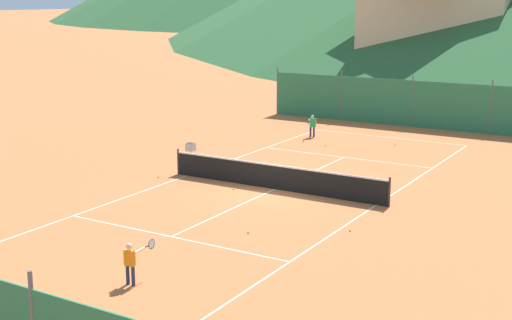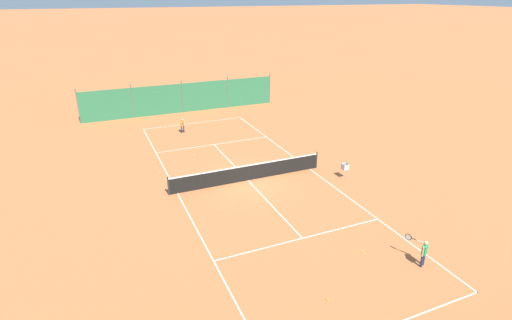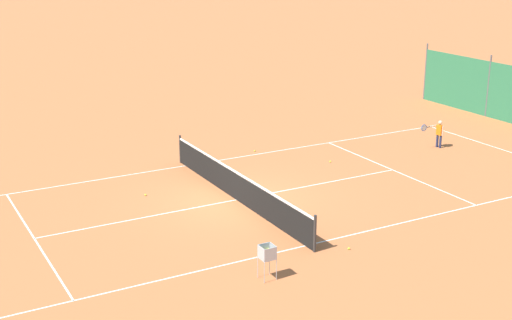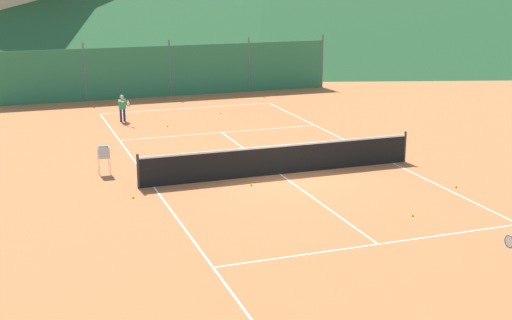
{
  "view_description": "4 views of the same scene",
  "coord_description": "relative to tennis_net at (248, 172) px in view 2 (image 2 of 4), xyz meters",
  "views": [
    {
      "loc": [
        12.81,
        -22.72,
        7.13
      ],
      "look_at": [
        -1.63,
        1.34,
        0.68
      ],
      "focal_mm": 50.0,
      "sensor_mm": 36.0,
      "label": 1
    },
    {
      "loc": [
        7.75,
        19.24,
        9.98
      ],
      "look_at": [
        -0.87,
        -0.84,
        0.81
      ],
      "focal_mm": 28.0,
      "sensor_mm": 36.0,
      "label": 2
    },
    {
      "loc": [
        -19.13,
        9.85,
        8.06
      ],
      "look_at": [
        0.31,
        -0.89,
        1.13
      ],
      "focal_mm": 50.0,
      "sensor_mm": 36.0,
      "label": 3
    },
    {
      "loc": [
        -8.08,
        -20.4,
        6.34
      ],
      "look_at": [
        -1.07,
        -0.72,
        0.75
      ],
      "focal_mm": 50.0,
      "sensor_mm": 36.0,
      "label": 4
    }
  ],
  "objects": [
    {
      "name": "tennis_ball_alley_left",
      "position": [
        -4.88,
        -0.9,
        -0.47
      ],
      "size": [
        0.07,
        0.07,
        0.07
      ],
      "primitive_type": "sphere",
      "color": "#CCE033",
      "rests_on": "ground"
    },
    {
      "name": "ball_hopper",
      "position": [
        -5.31,
        1.9,
        0.16
      ],
      "size": [
        0.36,
        0.36,
        0.89
      ],
      "color": "#B7B7BC",
      "rests_on": "ground"
    },
    {
      "name": "tennis_net",
      "position": [
        0.0,
        0.0,
        0.0
      ],
      "size": [
        9.18,
        0.08,
        1.06
      ],
      "color": "#2D2D2D",
      "rests_on": "ground"
    },
    {
      "name": "tennis_ball_service_box",
      "position": [
        -1.28,
        -0.88,
        -0.47
      ],
      "size": [
        0.07,
        0.07,
        0.07
      ],
      "primitive_type": "sphere",
      "color": "#CCE033",
      "rests_on": "ground"
    },
    {
      "name": "court_line_markings",
      "position": [
        0.0,
        0.0,
        -0.5
      ],
      "size": [
        8.25,
        23.85,
        0.01
      ],
      "color": "white",
      "rests_on": "ground"
    },
    {
      "name": "tennis_ball_mid_court",
      "position": [
        -1.8,
        8.23,
        -0.47
      ],
      "size": [
        0.07,
        0.07,
        0.07
      ],
      "primitive_type": "sphere",
      "color": "#CCE033",
      "rests_on": "ground"
    },
    {
      "name": "tennis_ball_by_net_left",
      "position": [
        1.77,
        2.44,
        -0.47
      ],
      "size": [
        0.07,
        0.07,
        0.07
      ],
      "primitive_type": "sphere",
      "color": "#CCE033",
      "rests_on": "ground"
    },
    {
      "name": "player_far_service",
      "position": [
        1.41,
        -9.83,
        0.16
      ],
      "size": [
        0.38,
        0.96,
        1.11
      ],
      "color": "#23284C",
      "rests_on": "ground"
    },
    {
      "name": "tennis_ball_far_corner",
      "position": [
        1.85,
        -4.93,
        -0.47
      ],
      "size": [
        0.07,
        0.07,
        0.07
      ],
      "primitive_type": "sphere",
      "color": "#CCE033",
      "rests_on": "ground"
    },
    {
      "name": "tennis_ball_alley_right",
      "position": [
        1.07,
        10.11,
        -0.47
      ],
      "size": [
        0.07,
        0.07,
        0.07
      ],
      "primitive_type": "sphere",
      "color": "#CCE033",
      "rests_on": "ground"
    },
    {
      "name": "windscreen_fence_near",
      "position": [
        -0.0,
        -15.5,
        0.81
      ],
      "size": [
        17.28,
        0.08,
        2.9
      ],
      "color": "#2D754C",
      "rests_on": "ground"
    },
    {
      "name": "tennis_ball_near_corner",
      "position": [
        4.47,
        -3.12,
        -0.47
      ],
      "size": [
        0.07,
        0.07,
        0.07
      ],
      "primitive_type": "sphere",
      "color": "#CCE033",
      "rests_on": "ground"
    },
    {
      "name": "player_near_baseline",
      "position": [
        -3.38,
        9.88,
        0.18
      ],
      "size": [
        0.39,
        1.01,
        1.16
      ],
      "color": "#23284C",
      "rests_on": "ground"
    },
    {
      "name": "ground_plane",
      "position": [
        0.0,
        0.0,
        -0.5
      ],
      "size": [
        600.0,
        600.0,
        0.0
      ],
      "primitive_type": "plane",
      "color": "#BC6638"
    }
  ]
}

